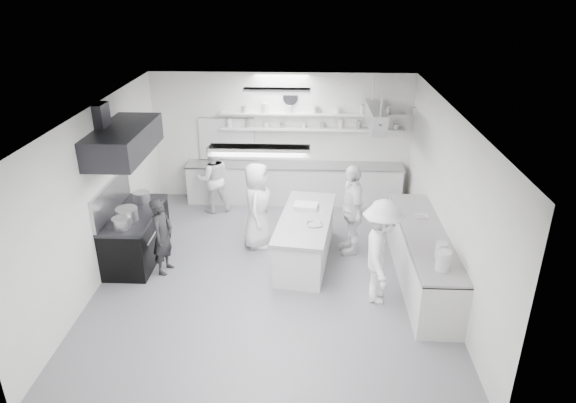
{
  "coord_description": "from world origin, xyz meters",
  "views": [
    {
      "loc": [
        0.63,
        -8.09,
        5.03
      ],
      "look_at": [
        0.27,
        0.6,
        1.15
      ],
      "focal_mm": 32.13,
      "sensor_mm": 36.0,
      "label": 1
    }
  ],
  "objects_px": {
    "back_counter": "(294,184)",
    "prep_island": "(305,239)",
    "stove": "(136,237)",
    "cook_stove": "(163,236)",
    "right_counter": "(422,258)",
    "cook_back": "(213,179)"
  },
  "relations": [
    {
      "from": "stove",
      "to": "cook_stove",
      "type": "bearing_deg",
      "value": -34.35
    },
    {
      "from": "right_counter",
      "to": "prep_island",
      "type": "distance_m",
      "value": 2.18
    },
    {
      "from": "back_counter",
      "to": "right_counter",
      "type": "distance_m",
      "value": 4.13
    },
    {
      "from": "right_counter",
      "to": "cook_stove",
      "type": "height_order",
      "value": "cook_stove"
    },
    {
      "from": "cook_stove",
      "to": "back_counter",
      "type": "bearing_deg",
      "value": -23.66
    },
    {
      "from": "right_counter",
      "to": "cook_stove",
      "type": "relative_size",
      "value": 2.29
    },
    {
      "from": "stove",
      "to": "prep_island",
      "type": "relative_size",
      "value": 0.8
    },
    {
      "from": "prep_island",
      "to": "cook_back",
      "type": "height_order",
      "value": "cook_back"
    },
    {
      "from": "back_counter",
      "to": "right_counter",
      "type": "height_order",
      "value": "right_counter"
    },
    {
      "from": "stove",
      "to": "prep_island",
      "type": "bearing_deg",
      "value": 2.14
    },
    {
      "from": "back_counter",
      "to": "prep_island",
      "type": "xyz_separation_m",
      "value": [
        0.3,
        -2.68,
        -0.04
      ]
    },
    {
      "from": "cook_back",
      "to": "prep_island",
      "type": "bearing_deg",
      "value": 115.66
    },
    {
      "from": "prep_island",
      "to": "cook_stove",
      "type": "distance_m",
      "value": 2.63
    },
    {
      "from": "stove",
      "to": "back_counter",
      "type": "height_order",
      "value": "back_counter"
    },
    {
      "from": "stove",
      "to": "prep_island",
      "type": "height_order",
      "value": "stove"
    },
    {
      "from": "stove",
      "to": "right_counter",
      "type": "xyz_separation_m",
      "value": [
        5.25,
        -0.6,
        0.02
      ]
    },
    {
      "from": "right_counter",
      "to": "back_counter",
      "type": "bearing_deg",
      "value": 124.65
    },
    {
      "from": "prep_island",
      "to": "cook_back",
      "type": "bearing_deg",
      "value": 142.8
    },
    {
      "from": "cook_stove",
      "to": "prep_island",
      "type": "bearing_deg",
      "value": -66.43
    },
    {
      "from": "prep_island",
      "to": "cook_stove",
      "type": "relative_size",
      "value": 1.57
    },
    {
      "from": "prep_island",
      "to": "cook_stove",
      "type": "xyz_separation_m",
      "value": [
        -2.55,
        -0.56,
        0.3
      ]
    },
    {
      "from": "back_counter",
      "to": "cook_back",
      "type": "relative_size",
      "value": 3.17
    }
  ]
}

